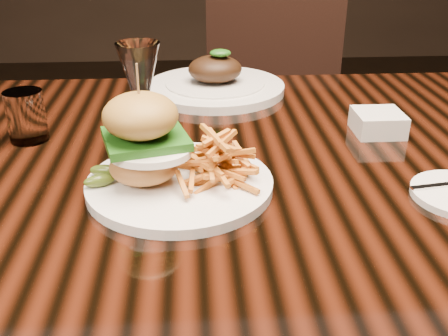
{
  "coord_description": "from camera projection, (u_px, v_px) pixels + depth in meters",
  "views": [
    {
      "loc": [
        -0.08,
        -0.77,
        1.11
      ],
      "look_at": [
        -0.04,
        -0.17,
        0.81
      ],
      "focal_mm": 42.0,
      "sensor_mm": 36.0,
      "label": 1
    }
  ],
  "objects": [
    {
      "name": "wine_glass",
      "position": [
        140.0,
        75.0,
        0.79
      ],
      "size": [
        0.07,
        0.07,
        0.18
      ],
      "color": "white",
      "rests_on": "dining_table"
    },
    {
      "name": "dining_table",
      "position": [
        243.0,
        196.0,
        0.89
      ],
      "size": [
        1.6,
        0.9,
        0.75
      ],
      "color": "black",
      "rests_on": "ground"
    },
    {
      "name": "ramekin",
      "position": [
        378.0,
        123.0,
        0.93
      ],
      "size": [
        0.1,
        0.1,
        0.04
      ],
      "primitive_type": "cube",
      "rotation": [
        0.0,
        0.0,
        0.28
      ],
      "color": "silver",
      "rests_on": "dining_table"
    },
    {
      "name": "burger_plate",
      "position": [
        176.0,
        158.0,
        0.73
      ],
      "size": [
        0.27,
        0.27,
        0.18
      ],
      "rotation": [
        0.0,
        0.0,
        0.05
      ],
      "color": "silver",
      "rests_on": "dining_table"
    },
    {
      "name": "water_tumbler",
      "position": [
        26.0,
        116.0,
        0.89
      ],
      "size": [
        0.06,
        0.06,
        0.09
      ],
      "primitive_type": "cylinder",
      "color": "white",
      "rests_on": "dining_table"
    },
    {
      "name": "chair_far",
      "position": [
        271.0,
        100.0,
        1.75
      ],
      "size": [
        0.54,
        0.54,
        0.95
      ],
      "rotation": [
        0.0,
        0.0,
        -0.19
      ],
      "color": "black",
      "rests_on": "ground"
    },
    {
      "name": "far_dish",
      "position": [
        215.0,
        84.0,
        1.14
      ],
      "size": [
        0.3,
        0.3,
        0.1
      ],
      "rotation": [
        0.0,
        0.0,
        0.37
      ],
      "color": "silver",
      "rests_on": "dining_table"
    }
  ]
}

